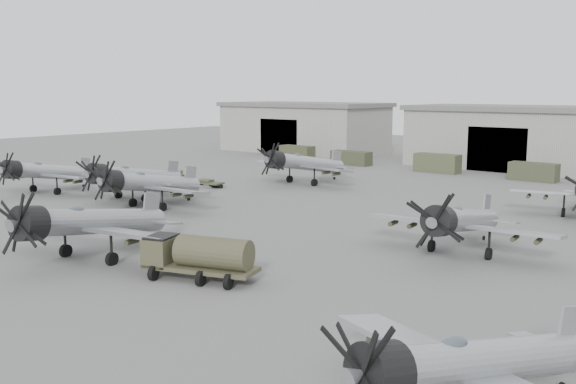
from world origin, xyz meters
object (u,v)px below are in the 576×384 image
aircraft_mid_0 (43,172)px  aircraft_near_2 (466,365)px  aircraft_far_0 (301,163)px  aircraft_extra_876 (130,176)px  aircraft_near_1 (85,223)px  aircraft_mid_2 (460,221)px  ground_crew (182,179)px  fuel_tanker (199,255)px  tug_trailer (189,180)px  aircraft_mid_1 (146,183)px

aircraft_mid_0 → aircraft_near_2: bearing=-26.0°
aircraft_far_0 → aircraft_extra_876: size_ratio=1.04×
aircraft_near_1 → aircraft_mid_2: 24.26m
aircraft_near_1 → ground_crew: 31.74m
aircraft_far_0 → ground_crew: 13.73m
aircraft_extra_876 → fuel_tanker: (25.39, -14.24, -0.91)m
tug_trailer → aircraft_extra_876: bearing=-79.8°
ground_crew → aircraft_mid_0: bearing=135.9°
aircraft_mid_2 → aircraft_far_0: size_ratio=0.94×
aircraft_extra_876 → aircraft_mid_1: bearing=-26.1°
aircraft_mid_2 → fuel_tanker: 17.33m
aircraft_mid_1 → fuel_tanker: size_ratio=1.87×
aircraft_extra_876 → fuel_tanker: bearing=-33.5°
aircraft_near_2 → ground_crew: (-46.81, 29.18, -1.21)m
aircraft_near_1 → aircraft_extra_876: size_ratio=1.06×
aircraft_mid_1 → ground_crew: bearing=120.3°
aircraft_mid_1 → fuel_tanker: (20.31, -12.19, -0.91)m
aircraft_extra_876 → tug_trailer: 11.30m
aircraft_near_2 → fuel_tanker: bearing=-179.0°
aircraft_mid_1 → aircraft_far_0: 21.47m
aircraft_near_1 → aircraft_far_0: 37.01m
fuel_tanker → tug_trailer: size_ratio=0.96×
aircraft_mid_0 → fuel_tanker: (35.94, -10.99, -0.83)m
aircraft_mid_2 → aircraft_extra_876: aircraft_extra_876 is taller
aircraft_near_1 → aircraft_mid_2: size_ratio=1.08×
aircraft_near_1 → aircraft_extra_876: 23.31m
aircraft_far_0 → aircraft_mid_2: bearing=-26.7°
aircraft_near_2 → tug_trailer: 56.72m
aircraft_far_0 → ground_crew: (-8.85, -10.39, -1.49)m
aircraft_near_2 → aircraft_far_0: bearing=152.2°
aircraft_near_1 → aircraft_mid_1: (-11.78, 14.05, -0.13)m
aircraft_far_0 → fuel_tanker: 38.67m
aircraft_mid_2 → aircraft_extra_876: bearing=175.1°
aircraft_near_1 → tug_trailer: 33.54m
aircraft_mid_0 → tug_trailer: bearing=53.6°
fuel_tanker → aircraft_near_1: bearing=173.5°
aircraft_extra_876 → fuel_tanker: aircraft_extra_876 is taller
aircraft_mid_1 → aircraft_far_0: size_ratio=0.96×
aircraft_near_2 → aircraft_mid_1: 43.21m
aircraft_near_1 → ground_crew: size_ratio=7.08×
fuel_tanker → aircraft_extra_876: bearing=132.0°
aircraft_far_0 → aircraft_extra_876: aircraft_far_0 is taller
aircraft_mid_0 → aircraft_mid_2: (45.21, 3.63, 0.03)m
aircraft_mid_0 → tug_trailer: (7.26, 13.90, -1.76)m
aircraft_near_1 → tug_trailer: (-20.14, 26.75, -1.97)m
aircraft_far_0 → fuel_tanker: bearing=-53.3°
aircraft_mid_0 → aircraft_mid_1: size_ratio=0.97×
aircraft_near_1 → aircraft_near_2: 27.74m
ground_crew → tug_trailer: bearing=14.2°
aircraft_near_1 → aircraft_extra_876: (-16.85, 16.10, -0.13)m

